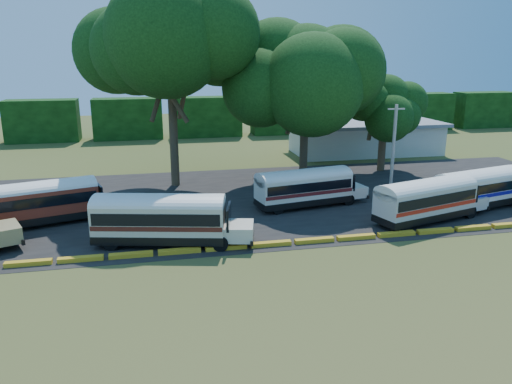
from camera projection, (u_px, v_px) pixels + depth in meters
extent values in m
plane|color=#334C19|center=(297.00, 250.00, 32.33)|extent=(160.00, 160.00, 0.00)
cube|color=black|center=(269.00, 198.00, 43.84)|extent=(64.00, 24.00, 0.02)
cube|color=gold|center=(28.00, 263.00, 29.90)|extent=(2.70, 0.45, 0.30)
cube|color=gold|center=(81.00, 259.00, 30.51)|extent=(2.70, 0.45, 0.30)
cube|color=gold|center=(131.00, 255.00, 31.11)|extent=(2.70, 0.45, 0.30)
cube|color=gold|center=(180.00, 251.00, 31.72)|extent=(2.70, 0.45, 0.30)
cube|color=gold|center=(226.00, 248.00, 32.32)|extent=(2.70, 0.45, 0.30)
cube|color=gold|center=(271.00, 244.00, 32.93)|extent=(2.70, 0.45, 0.30)
cube|color=gold|center=(314.00, 241.00, 33.53)|extent=(2.70, 0.45, 0.30)
cube|color=gold|center=(356.00, 237.00, 34.14)|extent=(2.70, 0.45, 0.30)
cube|color=gold|center=(396.00, 234.00, 34.74)|extent=(2.70, 0.45, 0.30)
cube|color=gold|center=(435.00, 231.00, 35.35)|extent=(2.70, 0.45, 0.30)
cube|color=gold|center=(473.00, 228.00, 35.95)|extent=(2.70, 0.45, 0.30)
cube|color=gold|center=(509.00, 225.00, 36.56)|extent=(2.70, 0.45, 0.30)
cube|color=beige|center=(365.00, 139.00, 63.75)|extent=(18.00, 8.00, 3.60)
cube|color=slate|center=(366.00, 123.00, 63.22)|extent=(19.00, 9.00, 0.40)
cube|color=black|center=(43.00, 121.00, 71.93)|extent=(10.00, 4.00, 6.00)
cube|color=black|center=(128.00, 119.00, 74.35)|extent=(10.00, 4.00, 6.00)
cube|color=black|center=(208.00, 117.00, 76.77)|extent=(10.00, 4.00, 6.00)
cube|color=black|center=(283.00, 115.00, 79.19)|extent=(10.00, 4.00, 6.00)
cube|color=black|center=(354.00, 113.00, 81.61)|extent=(10.00, 4.00, 6.00)
cube|color=black|center=(421.00, 111.00, 84.03)|extent=(10.00, 4.00, 6.00)
cube|color=black|center=(484.00, 110.00, 86.45)|extent=(10.00, 4.00, 6.00)
cube|color=#998858|center=(3.00, 233.00, 32.28)|extent=(2.81, 3.05, 1.06)
cube|color=black|center=(19.00, 237.00, 32.92)|extent=(1.24, 2.61, 0.34)
cylinder|color=black|center=(97.00, 214.00, 37.91)|extent=(1.03, 0.55, 0.99)
cylinder|color=black|center=(92.00, 207.00, 39.70)|extent=(1.03, 0.55, 0.99)
cube|color=black|center=(41.00, 216.00, 36.96)|extent=(8.51, 4.74, 0.55)
cube|color=maroon|center=(39.00, 201.00, 36.64)|extent=(8.51, 4.74, 1.82)
cube|color=black|center=(38.00, 198.00, 36.58)|extent=(8.22, 4.70, 0.76)
ellipsoid|color=silver|center=(37.00, 189.00, 36.40)|extent=(8.51, 4.74, 1.12)
cube|color=maroon|center=(108.00, 203.00, 39.19)|extent=(2.34, 2.61, 0.94)
cube|color=black|center=(99.00, 192.00, 38.64)|extent=(0.81, 2.23, 1.36)
cube|color=black|center=(119.00, 207.00, 39.69)|extent=(0.88, 2.38, 0.30)
cylinder|color=black|center=(220.00, 244.00, 31.97)|extent=(1.08, 0.52, 1.04)
cylinder|color=black|center=(223.00, 232.00, 34.12)|extent=(1.08, 0.52, 1.04)
cylinder|color=black|center=(111.00, 243.00, 32.12)|extent=(1.08, 0.52, 1.04)
cylinder|color=black|center=(120.00, 231.00, 34.26)|extent=(1.08, 0.52, 1.04)
cube|color=black|center=(161.00, 235.00, 33.09)|extent=(8.91, 4.50, 0.57)
cube|color=beige|center=(160.00, 217.00, 32.76)|extent=(8.91, 4.50, 1.91)
cube|color=black|center=(160.00, 214.00, 32.70)|extent=(8.59, 4.48, 0.80)
cube|color=#4E1B14|center=(160.00, 223.00, 32.86)|extent=(8.84, 4.52, 0.31)
ellipsoid|color=silver|center=(159.00, 203.00, 32.50)|extent=(8.91, 4.50, 1.17)
cube|color=beige|center=(239.00, 231.00, 32.90)|extent=(2.35, 2.66, 0.99)
cube|color=black|center=(229.00, 216.00, 32.64)|extent=(0.70, 2.37, 1.43)
cube|color=black|center=(252.00, 237.00, 32.99)|extent=(0.77, 2.53, 0.31)
cube|color=black|center=(98.00, 236.00, 33.20)|extent=(0.77, 2.53, 0.31)
cylinder|color=black|center=(349.00, 200.00, 41.78)|extent=(0.99, 0.44, 0.96)
cylinder|color=black|center=(336.00, 194.00, 43.62)|extent=(0.99, 0.44, 0.96)
cylinder|color=black|center=(278.00, 209.00, 39.38)|extent=(0.99, 0.44, 0.96)
cylinder|color=black|center=(267.00, 202.00, 41.21)|extent=(0.99, 0.44, 0.96)
cube|color=black|center=(303.00, 200.00, 41.28)|extent=(8.19, 3.78, 0.53)
cube|color=white|center=(304.00, 186.00, 40.98)|extent=(8.19, 3.78, 1.76)
cube|color=black|center=(304.00, 184.00, 40.92)|extent=(7.89, 3.78, 0.74)
cube|color=#5B1719|center=(303.00, 191.00, 41.07)|extent=(8.12, 3.80, 0.29)
ellipsoid|color=silver|center=(304.00, 176.00, 40.74)|extent=(8.19, 3.78, 1.08)
cube|color=white|center=(353.00, 190.00, 42.97)|extent=(2.08, 2.39, 0.91)
cube|color=black|center=(347.00, 181.00, 42.50)|extent=(0.54, 2.20, 1.32)
cube|color=black|center=(361.00, 194.00, 43.37)|extent=(0.59, 2.35, 0.29)
cube|color=black|center=(260.00, 206.00, 39.88)|extent=(0.59, 2.35, 0.29)
cylinder|color=black|center=(471.00, 212.00, 38.44)|extent=(1.03, 0.54, 0.99)
cylinder|color=black|center=(449.00, 205.00, 40.24)|extent=(1.03, 0.54, 0.99)
cylinder|color=black|center=(406.00, 226.00, 35.39)|extent=(1.03, 0.54, 0.99)
cylinder|color=black|center=(385.00, 217.00, 37.19)|extent=(1.03, 0.54, 0.99)
cube|color=black|center=(424.00, 214.00, 37.55)|extent=(8.48, 4.61, 0.54)
cube|color=beige|center=(425.00, 199.00, 37.24)|extent=(8.48, 4.61, 1.81)
cube|color=black|center=(426.00, 196.00, 37.18)|extent=(8.18, 4.58, 0.76)
cube|color=red|center=(425.00, 204.00, 37.34)|extent=(8.41, 4.63, 0.30)
ellipsoid|color=silver|center=(427.00, 187.00, 37.00)|extent=(8.48, 4.61, 1.11)
cube|color=beige|center=(470.00, 201.00, 39.72)|extent=(2.31, 2.58, 0.94)
cube|color=black|center=(466.00, 191.00, 39.18)|extent=(0.77, 2.23, 1.36)
cube|color=black|center=(476.00, 205.00, 40.20)|extent=(0.84, 2.38, 0.30)
cube|color=black|center=(383.00, 223.00, 35.76)|extent=(0.84, 2.38, 0.30)
cylinder|color=black|center=(499.00, 194.00, 43.49)|extent=(1.02, 0.50, 0.98)
cylinder|color=black|center=(463.00, 211.00, 38.87)|extent=(1.02, 0.50, 0.98)
cylinder|color=black|center=(443.00, 204.00, 40.68)|extent=(1.02, 0.50, 0.98)
cube|color=black|center=(478.00, 201.00, 40.93)|extent=(8.37, 4.31, 0.54)
cube|color=white|center=(480.00, 187.00, 40.62)|extent=(8.37, 4.31, 1.79)
cube|color=black|center=(480.00, 185.00, 40.57)|extent=(8.08, 4.29, 0.75)
cube|color=#110D88|center=(480.00, 191.00, 40.72)|extent=(8.30, 4.33, 0.29)
ellipsoid|color=silver|center=(481.00, 176.00, 40.39)|extent=(8.37, 4.31, 1.10)
cube|color=black|center=(443.00, 208.00, 39.28)|extent=(0.75, 2.37, 0.29)
cylinder|color=#3C2E1E|center=(174.00, 136.00, 47.09)|extent=(0.80, 0.80, 9.52)
cylinder|color=#3C2E1E|center=(185.00, 92.00, 46.67)|extent=(1.56, 3.30, 5.37)
cylinder|color=#3C2E1E|center=(160.00, 92.00, 46.59)|extent=(2.49, 2.85, 5.37)
cylinder|color=#3C2E1E|center=(170.00, 94.00, 44.75)|extent=(3.38, 1.02, 5.37)
ellipsoid|color=black|center=(169.00, 37.00, 44.69)|extent=(13.27, 13.27, 9.73)
cylinder|color=#3C2E1E|center=(304.00, 145.00, 49.45)|extent=(0.80, 0.80, 7.20)
cylinder|color=#3C2E1E|center=(315.00, 113.00, 49.30)|extent=(1.31, 2.62, 4.12)
cylinder|color=#3C2E1E|center=(292.00, 113.00, 49.22)|extent=(2.03, 2.30, 4.12)
cylinder|color=#3C2E1E|center=(306.00, 115.00, 47.38)|extent=(2.67, 0.89, 4.12)
ellipsoid|color=black|center=(306.00, 73.00, 47.61)|extent=(12.41, 12.41, 9.10)
cylinder|color=#3C2E1E|center=(382.00, 147.00, 53.81)|extent=(0.80, 0.80, 5.15)
cylinder|color=#3C2E1E|center=(392.00, 126.00, 53.89)|extent=(1.09, 2.02, 3.01)
cylinder|color=#3C2E1E|center=(371.00, 126.00, 53.81)|extent=(1.62, 1.81, 3.01)
cylinder|color=#3C2E1E|center=(387.00, 129.00, 51.97)|extent=(2.04, 0.78, 3.01)
ellipsoid|color=black|center=(385.00, 99.00, 52.46)|extent=(7.15, 7.15, 5.24)
cylinder|color=gray|center=(393.00, 149.00, 44.75)|extent=(0.30, 0.30, 8.01)
cube|color=gray|center=(396.00, 109.00, 43.79)|extent=(1.60, 0.12, 0.12)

